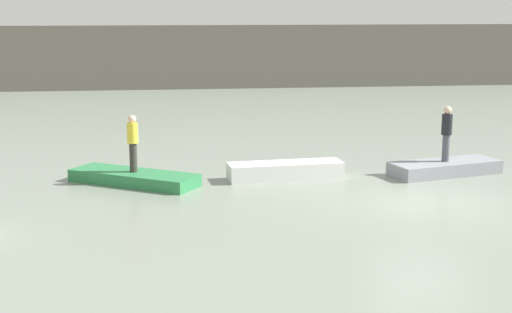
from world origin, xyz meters
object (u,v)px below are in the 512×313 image
object	(u,v)px
rowboat_grey	(445,168)
person_dark_shirt	(447,130)
rowboat_green	(134,178)
person_yellow_shirt	(133,140)
rowboat_white	(285,171)

from	to	relation	value
rowboat_grey	person_dark_shirt	bearing A→B (deg)	74.85
rowboat_green	person_dark_shirt	world-z (taller)	person_dark_shirt
person_yellow_shirt	rowboat_white	bearing A→B (deg)	0.50
rowboat_green	rowboat_white	distance (m)	4.49
rowboat_white	person_dark_shirt	world-z (taller)	person_dark_shirt
rowboat_white	person_yellow_shirt	xyz separation A→B (m)	(-4.48, -0.04, 1.03)
rowboat_grey	person_dark_shirt	distance (m)	1.17
rowboat_white	person_dark_shirt	size ratio (longest dim) A/B	2.01
rowboat_grey	person_yellow_shirt	size ratio (longest dim) A/B	2.07
rowboat_white	rowboat_grey	world-z (taller)	rowboat_white
person_yellow_shirt	rowboat_grey	bearing A→B (deg)	0.41
rowboat_green	person_dark_shirt	size ratio (longest dim) A/B	2.26
rowboat_grey	person_yellow_shirt	world-z (taller)	person_yellow_shirt
rowboat_white	person_dark_shirt	xyz separation A→B (m)	(4.99, 0.03, 1.11)
rowboat_white	rowboat_grey	size ratio (longest dim) A/B	1.00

